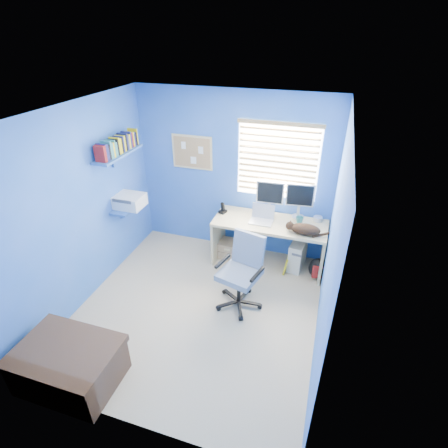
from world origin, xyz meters
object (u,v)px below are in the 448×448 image
(laptop, at_px, (261,215))
(office_chair, at_px, (241,280))
(desk, at_px, (269,243))
(tower_pc, at_px, (298,254))
(cat, at_px, (305,229))

(laptop, relative_size, office_chair, 0.34)
(desk, bearing_deg, tower_pc, 7.66)
(tower_pc, height_order, office_chair, office_chair)
(laptop, relative_size, cat, 0.81)
(cat, bearing_deg, desk, 164.16)
(laptop, xyz_separation_m, cat, (0.64, -0.14, -0.04))
(laptop, xyz_separation_m, office_chair, (-0.04, -0.92, -0.48))
(laptop, height_order, tower_pc, laptop)
(tower_pc, relative_size, office_chair, 0.46)
(desk, xyz_separation_m, office_chair, (-0.17, -0.96, -0.00))
(cat, relative_size, tower_pc, 0.90)
(tower_pc, bearing_deg, desk, -164.60)
(desk, height_order, office_chair, office_chair)
(desk, distance_m, office_chair, 0.98)
(desk, bearing_deg, cat, -19.47)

